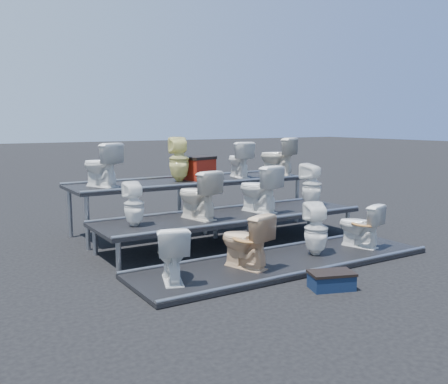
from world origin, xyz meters
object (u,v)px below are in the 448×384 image
toilet_7 (312,185)px  step_stool (331,282)px  toilet_8 (101,165)px  toilet_10 (239,159)px  toilet_0 (172,253)px  toilet_4 (134,204)px  toilet_3 (360,225)px  toilet_5 (198,195)px  toilet_2 (316,229)px  red_crate (199,169)px  toilet_9 (179,159)px  toilet_6 (259,188)px  toilet_11 (277,156)px  toilet_1 (245,240)px

toilet_7 → step_stool: toilet_7 is taller
toilet_8 → toilet_10: (2.59, 0.00, -0.02)m
toilet_0 → toilet_4: toilet_4 is taller
toilet_3 → toilet_5: toilet_5 is taller
toilet_3 → toilet_4: (-2.96, 1.30, 0.38)m
toilet_0 → toilet_8: 2.73m
toilet_2 → red_crate: bearing=-58.5°
step_stool → toilet_9: bearing=110.6°
toilet_3 → toilet_10: 2.75m
toilet_3 → toilet_5: size_ratio=0.89×
toilet_5 → step_stool: 2.49m
toilet_6 → toilet_2: bearing=81.7°
toilet_5 → toilet_8: 1.69m
toilet_4 → toilet_11: size_ratio=0.85×
toilet_5 → toilet_8: size_ratio=1.04×
toilet_6 → red_crate: bearing=-86.8°
toilet_4 → toilet_6: size_ratio=0.82×
toilet_9 → red_crate: 0.47m
toilet_3 → toilet_7: toilet_7 is taller
toilet_6 → step_stool: (-0.66, -2.34, -0.75)m
toilet_11 → step_stool: toilet_11 is taller
toilet_9 → red_crate: toilet_9 is taller
toilet_6 → toilet_9: toilet_9 is taller
toilet_9 → step_stool: bearing=107.2°
toilet_2 → toilet_11: (1.32, 2.60, 0.80)m
toilet_10 → red_crate: bearing=6.4°
toilet_1 → red_crate: size_ratio=1.41×
toilet_6 → toilet_8: bearing=-41.8°
toilet_4 → toilet_3: bearing=160.4°
toilet_1 → toilet_10: size_ratio=1.07×
toilet_7 → step_stool: (-1.76, -2.34, -0.73)m
toilet_4 → toilet_11: (3.44, 1.30, 0.45)m
toilet_1 → toilet_9: toilet_9 is taller
toilet_0 → toilet_10: 3.79m
toilet_5 → toilet_1: bearing=76.0°
toilet_1 → toilet_4: (-0.94, 1.30, 0.35)m
step_stool → toilet_11: bearing=80.3°
toilet_10 → red_crate: 0.83m
toilet_4 → step_stool: 2.82m
toilet_2 → toilet_4: 2.50m
toilet_6 → toilet_10: (0.49, 1.30, 0.35)m
toilet_1 → toilet_10: bearing=-138.5°
toilet_0 → toilet_5: size_ratio=0.91×
toilet_4 → red_crate: (1.75, 1.37, 0.27)m
red_crate → toilet_8: bearing=165.6°
toilet_6 → toilet_3: bearing=114.2°
toilet_6 → toilet_7: toilet_6 is taller
toilet_10 → red_crate: toilet_10 is taller
toilet_6 → toilet_7: (1.10, 0.00, -0.01)m
toilet_1 → toilet_3: (2.01, 0.00, -0.03)m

